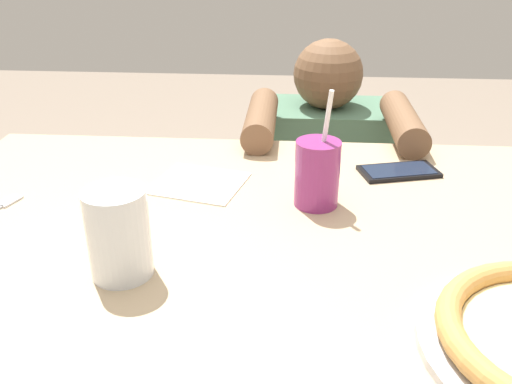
% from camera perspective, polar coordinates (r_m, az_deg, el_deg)
% --- Properties ---
extents(dining_table, '(1.30, 0.85, 0.75)m').
position_cam_1_polar(dining_table, '(0.92, 2.56, -10.68)').
color(dining_table, tan).
rests_on(dining_table, ground).
extents(drink_cup_colored, '(0.08, 0.08, 0.20)m').
position_cam_1_polar(drink_cup_colored, '(0.94, 6.38, 1.96)').
color(drink_cup_colored, '#8C2D72').
rests_on(drink_cup_colored, dining_table).
extents(water_cup_clear, '(0.09, 0.09, 0.13)m').
position_cam_1_polar(water_cup_clear, '(0.77, -14.12, -4.14)').
color(water_cup_clear, silver).
rests_on(water_cup_clear, dining_table).
extents(paper_napkin, '(0.19, 0.18, 0.00)m').
position_cam_1_polar(paper_napkin, '(1.04, -5.95, 0.90)').
color(paper_napkin, white).
rests_on(paper_napkin, dining_table).
extents(cell_phone, '(0.16, 0.11, 0.01)m').
position_cam_1_polar(cell_phone, '(1.11, 14.61, 2.09)').
color(cell_phone, black).
rests_on(cell_phone, dining_table).
extents(diner_seated, '(0.39, 0.51, 0.93)m').
position_cam_1_polar(diner_seated, '(1.62, 6.69, -2.16)').
color(diner_seated, '#333847').
rests_on(diner_seated, ground).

